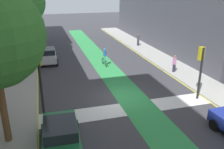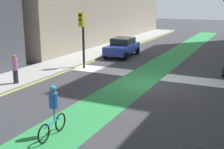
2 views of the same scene
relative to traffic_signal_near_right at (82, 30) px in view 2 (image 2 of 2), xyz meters
The scene contains 9 objects.
ground_plane 6.36m from the traffic_signal_near_right, 161.46° to the left, with size 120.00×120.00×0.00m, color #38383D.
bike_lane_paint 5.69m from the traffic_signal_near_right, 158.55° to the left, with size 2.40×60.00×0.01m, color #2D8C47.
crosswalk_band 6.09m from the traffic_signal_near_right, behind, with size 12.00×1.80×0.01m, color silver.
sidewalk_right 3.83m from the traffic_signal_near_right, 41.57° to the left, with size 3.00×60.00×0.15m, color #9E9E99.
curb_stripe_right 3.33m from the traffic_signal_near_right, 73.00° to the left, with size 0.16×60.00×0.01m, color yellow.
traffic_signal_near_right is the anchor object (origin of this frame).
car_blue_right_near 5.82m from the traffic_signal_near_right, 96.46° to the right, with size 2.16×4.27×1.57m.
cyclist_in_lane 10.72m from the traffic_signal_near_right, 115.76° to the left, with size 0.32×1.73×1.86m.
pedestrian_sidewalk_right_b 5.74m from the traffic_signal_near_right, 77.75° to the left, with size 0.34×0.34×1.63m.
Camera 2 is at (-5.20, 15.41, 4.71)m, focal length 46.76 mm.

